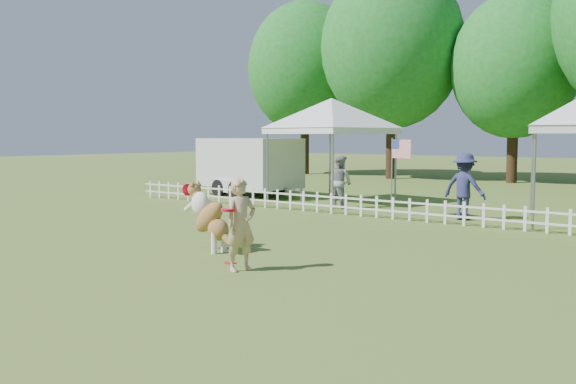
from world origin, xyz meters
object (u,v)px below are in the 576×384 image
object	(u,v)px
dog	(210,217)
cargo_trailer	(249,167)
canopy_tent_left	(331,152)
flag_pole	(392,177)
spectator_a	(340,182)
spectator_b	(465,187)
frisbee_on_turf	(230,263)
handler	(241,225)

from	to	relation	value
dog	cargo_trailer	world-z (taller)	cargo_trailer
canopy_tent_left	flag_pole	xyz separation A→B (m)	(3.42, -2.00, -0.61)
flag_pole	spectator_a	xyz separation A→B (m)	(-2.23, 0.77, -0.27)
canopy_tent_left	spectator_b	size ratio (longest dim) A/B	1.91
spectator_b	flag_pole	bearing A→B (deg)	17.14
dog	spectator_b	xyz separation A→B (m)	(1.97, 7.49, 0.23)
dog	flag_pole	bearing A→B (deg)	96.67
frisbee_on_turf	cargo_trailer	xyz separation A→B (m)	(-8.22, 9.64, 1.09)
frisbee_on_turf	cargo_trailer	bearing A→B (deg)	130.45
handler	frisbee_on_turf	distance (m)	1.01
dog	canopy_tent_left	size ratio (longest dim) A/B	0.39
spectator_a	spectator_b	world-z (taller)	spectator_b
frisbee_on_turf	flag_pole	bearing A→B (deg)	98.16
cargo_trailer	flag_pole	distance (m)	7.40
handler	dog	size ratio (longest dim) A/B	1.17
flag_pole	frisbee_on_turf	bearing A→B (deg)	-60.25
dog	cargo_trailer	size ratio (longest dim) A/B	0.27
canopy_tent_left	spectator_a	distance (m)	1.93
spectator_b	cargo_trailer	bearing A→B (deg)	-6.11
handler	spectator_b	distance (m)	8.46
handler	flag_pole	distance (m)	8.17
dog	flag_pole	size ratio (longest dim) A/B	0.61
spectator_a	frisbee_on_turf	bearing A→B (deg)	124.90
frisbee_on_turf	handler	bearing A→B (deg)	-30.34
handler	flag_pole	xyz separation A→B (m)	(-1.67, 7.99, 0.32)
frisbee_on_turf	canopy_tent_left	world-z (taller)	canopy_tent_left
frisbee_on_turf	cargo_trailer	distance (m)	12.72
dog	canopy_tent_left	xyz separation A→B (m)	(-3.38, 9.02, 1.04)
dog	handler	bearing A→B (deg)	-22.59
cargo_trailer	frisbee_on_turf	bearing A→B (deg)	-40.35
frisbee_on_turf	canopy_tent_left	distance (m)	10.79
handler	flag_pole	world-z (taller)	flag_pole
dog	frisbee_on_turf	xyz separation A→B (m)	(1.14, -0.63, -0.65)
handler	dog	xyz separation A→B (m)	(-1.71, 0.97, -0.11)
canopy_tent_left	spectator_a	world-z (taller)	canopy_tent_left
handler	canopy_tent_left	xyz separation A→B (m)	(-5.09, 9.99, 0.93)
dog	canopy_tent_left	bearing A→B (deg)	117.54
handler	spectator_a	bearing A→B (deg)	37.53
spectator_b	dog	bearing A→B (deg)	78.71
frisbee_on_turf	canopy_tent_left	xyz separation A→B (m)	(-4.52, 9.65, 1.69)
frisbee_on_turf	cargo_trailer	world-z (taller)	cargo_trailer
handler	frisbee_on_turf	bearing A→B (deg)	73.19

